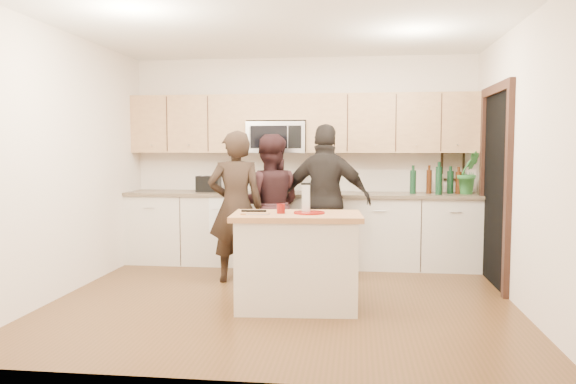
# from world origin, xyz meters

# --- Properties ---
(floor) EXTENTS (4.50, 4.50, 0.00)m
(floor) POSITION_xyz_m (0.00, 0.00, 0.00)
(floor) COLOR #55341D
(floor) RESTS_ON ground
(room_shell) EXTENTS (4.52, 4.02, 2.71)m
(room_shell) POSITION_xyz_m (0.00, 0.00, 1.73)
(room_shell) COLOR beige
(room_shell) RESTS_ON ground
(back_cabinetry) EXTENTS (4.50, 0.66, 0.94)m
(back_cabinetry) POSITION_xyz_m (0.00, 1.69, 0.47)
(back_cabinetry) COLOR beige
(back_cabinetry) RESTS_ON ground
(upper_cabinetry) EXTENTS (4.50, 0.33, 0.75)m
(upper_cabinetry) POSITION_xyz_m (0.03, 1.83, 1.84)
(upper_cabinetry) COLOR tan
(upper_cabinetry) RESTS_ON ground
(microwave) EXTENTS (0.76, 0.41, 0.40)m
(microwave) POSITION_xyz_m (-0.31, 1.80, 1.65)
(microwave) COLOR silver
(microwave) RESTS_ON ground
(doorway) EXTENTS (0.06, 1.25, 2.20)m
(doorway) POSITION_xyz_m (2.23, 0.90, 1.16)
(doorway) COLOR black
(doorway) RESTS_ON ground
(framed_picture) EXTENTS (0.30, 0.03, 0.38)m
(framed_picture) POSITION_xyz_m (1.95, 1.98, 1.28)
(framed_picture) COLOR black
(framed_picture) RESTS_ON ground
(dish_towel) EXTENTS (0.34, 0.60, 0.48)m
(dish_towel) POSITION_xyz_m (-0.95, 1.50, 0.80)
(dish_towel) COLOR white
(dish_towel) RESTS_ON ground
(island) EXTENTS (1.25, 0.79, 0.90)m
(island) POSITION_xyz_m (0.17, -0.29, 0.45)
(island) COLOR beige
(island) RESTS_ON ground
(red_plate) EXTENTS (0.29, 0.29, 0.02)m
(red_plate) POSITION_xyz_m (0.28, -0.27, 0.91)
(red_plate) COLOR maroon
(red_plate) RESTS_ON island
(box_grater) EXTENTS (0.09, 0.06, 0.27)m
(box_grater) POSITION_xyz_m (0.25, -0.24, 1.05)
(box_grater) COLOR silver
(box_grater) RESTS_ON red_plate
(drink_glass) EXTENTS (0.08, 0.08, 0.09)m
(drink_glass) POSITION_xyz_m (0.02, -0.30, 0.95)
(drink_glass) COLOR #680F0B
(drink_glass) RESTS_ON island
(cutting_board) EXTENTS (0.26, 0.19, 0.02)m
(cutting_board) POSITION_xyz_m (-0.21, -0.39, 0.91)
(cutting_board) COLOR #A87746
(cutting_board) RESTS_ON island
(tongs) EXTENTS (0.23, 0.05, 0.02)m
(tongs) POSITION_xyz_m (-0.23, -0.35, 0.93)
(tongs) COLOR black
(tongs) RESTS_ON cutting_board
(knife) EXTENTS (0.22, 0.04, 0.01)m
(knife) POSITION_xyz_m (-0.15, -0.57, 0.92)
(knife) COLOR silver
(knife) RESTS_ON cutting_board
(toaster) EXTENTS (0.30, 0.21, 0.21)m
(toaster) POSITION_xyz_m (-1.20, 1.67, 1.04)
(toaster) COLOR black
(toaster) RESTS_ON back_cabinetry
(bottle_cluster) EXTENTS (0.63, 0.25, 0.40)m
(bottle_cluster) POSITION_xyz_m (1.73, 1.68, 1.12)
(bottle_cluster) COLOR black
(bottle_cluster) RESTS_ON back_cabinetry
(orchid) EXTENTS (0.37, 0.33, 0.54)m
(orchid) POSITION_xyz_m (2.10, 1.72, 1.21)
(orchid) COLOR #2E7534
(orchid) RESTS_ON back_cabinetry
(woman_left) EXTENTS (0.70, 0.55, 1.70)m
(woman_left) POSITION_xyz_m (-0.63, 0.71, 0.85)
(woman_left) COLOR black
(woman_left) RESTS_ON ground
(woman_center) EXTENTS (0.86, 0.70, 1.67)m
(woman_center) POSITION_xyz_m (-0.32, 1.13, 0.84)
(woman_center) COLOR black
(woman_center) RESTS_ON ground
(woman_right) EXTENTS (1.10, 0.59, 1.79)m
(woman_right) POSITION_xyz_m (0.37, 1.13, 0.90)
(woman_right) COLOR black
(woman_right) RESTS_ON ground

